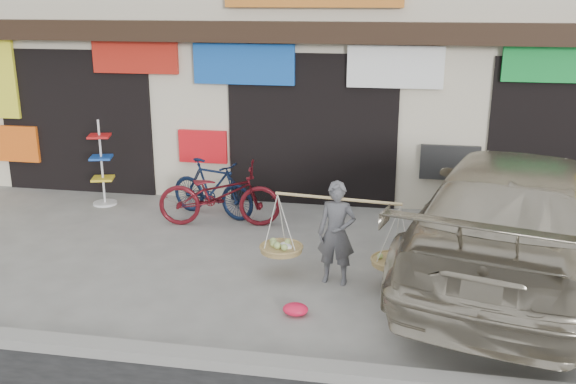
% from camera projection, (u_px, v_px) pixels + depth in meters
% --- Properties ---
extents(ground, '(70.00, 70.00, 0.00)m').
position_uv_depth(ground, '(272.00, 284.00, 8.43)').
color(ground, gray).
rests_on(ground, ground).
extents(kerb, '(70.00, 0.25, 0.12)m').
position_uv_depth(kerb, '(232.00, 361.00, 6.53)').
color(kerb, gray).
rests_on(kerb, ground).
extents(shophouse_block, '(14.00, 6.32, 7.00)m').
position_uv_depth(shophouse_block, '(333.00, 5.00, 13.46)').
color(shophouse_block, beige).
rests_on(shophouse_block, ground).
extents(street_vendor, '(2.05, 0.73, 1.38)m').
position_uv_depth(street_vendor, '(336.00, 238.00, 8.31)').
color(street_vendor, '#5C5C61').
rests_on(street_vendor, ground).
extents(bike_1, '(1.71, 0.98, 0.99)m').
position_uv_depth(bike_1, '(212.00, 188.00, 10.91)').
color(bike_1, '#0E1A35').
rests_on(bike_1, ground).
extents(bike_2, '(2.08, 1.00, 1.05)m').
position_uv_depth(bike_2, '(219.00, 195.00, 10.47)').
color(bike_2, '#520E14').
rests_on(bike_2, ground).
extents(suv, '(3.84, 6.27, 1.70)m').
position_uv_depth(suv, '(517.00, 215.00, 8.48)').
color(suv, '#B0A58D').
rests_on(suv, ground).
extents(display_rack, '(0.46, 0.46, 1.56)m').
position_uv_depth(display_rack, '(102.00, 171.00, 11.50)').
color(display_rack, silver).
rests_on(display_rack, ground).
extents(red_bag, '(0.31, 0.25, 0.14)m').
position_uv_depth(red_bag, '(295.00, 309.00, 7.60)').
color(red_bag, '#F5173D').
rests_on(red_bag, ground).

